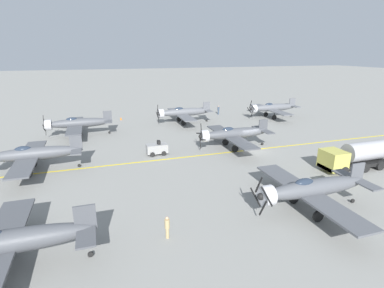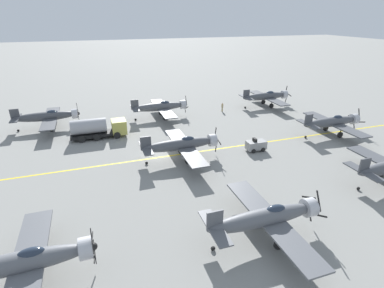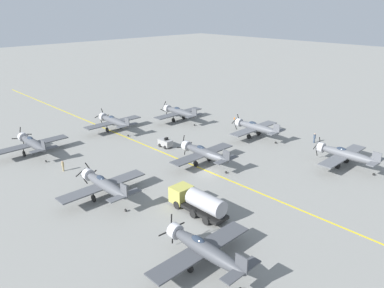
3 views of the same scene
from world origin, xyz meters
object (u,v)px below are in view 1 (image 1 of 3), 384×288
at_px(airplane_near_right, 272,108).
at_px(ground_crew_walking, 218,110).
at_px(airplane_far_right, 77,123).
at_px(airplane_far_center, 32,154).
at_px(ground_crew_inspecting, 167,226).
at_px(airplane_far_left, 3,243).
at_px(traffic_cone, 121,118).
at_px(tow_tractor, 157,149).
at_px(airplane_mid_right, 183,112).
at_px(airplane_mid_center, 233,134).
at_px(fuel_tanker, 355,156).
at_px(airplane_mid_left, 311,189).

distance_m(airplane_near_right, ground_crew_walking, 10.70).
distance_m(airplane_far_right, airplane_far_center, 14.31).
distance_m(airplane_far_center, ground_crew_inspecting, 19.49).
bearing_deg(airplane_far_left, traffic_cone, -26.33).
distance_m(tow_tractor, ground_crew_walking, 26.94).
xyz_separation_m(airplane_far_right, airplane_mid_right, (3.20, -17.69, 0.00)).
distance_m(airplane_mid_right, ground_crew_walking, 10.67).
xyz_separation_m(airplane_mid_center, ground_crew_walking, (21.42, -7.00, -1.03)).
distance_m(airplane_far_left, tow_tractor, 22.09).
bearing_deg(ground_crew_inspecting, airplane_far_left, 92.71).
xyz_separation_m(airplane_mid_center, airplane_far_center, (-0.87, 23.93, 0.00)).
distance_m(airplane_far_left, airplane_near_right, 50.27).
xyz_separation_m(airplane_far_left, fuel_tanker, (6.60, -32.26, -0.50)).
bearing_deg(ground_crew_inspecting, airplane_mid_center, -37.53).
bearing_deg(ground_crew_walking, airplane_mid_center, 161.89).
bearing_deg(airplane_far_left, ground_crew_walking, -49.49).
bearing_deg(tow_tractor, airplane_mid_left, -153.39).
height_order(tow_tractor, traffic_cone, tow_tractor).
relative_size(airplane_far_left, airplane_mid_center, 1.00).
bearing_deg(ground_crew_inspecting, airplane_far_right, 12.80).
height_order(airplane_mid_center, tow_tractor, airplane_mid_center).
relative_size(airplane_mid_center, ground_crew_inspecting, 7.21).
relative_size(airplane_near_right, airplane_far_center, 1.00).
relative_size(airplane_near_right, traffic_cone, 21.82).
height_order(fuel_tanker, tow_tractor, fuel_tanker).
height_order(ground_crew_inspecting, traffic_cone, ground_crew_inspecting).
bearing_deg(airplane_far_left, airplane_mid_left, -100.88).
bearing_deg(airplane_far_right, ground_crew_walking, -80.01).
distance_m(airplane_far_right, ground_crew_walking, 28.21).
bearing_deg(airplane_mid_right, airplane_near_right, -99.23).
bearing_deg(airplane_far_right, airplane_near_right, -94.09).
distance_m(airplane_far_left, fuel_tanker, 32.93).
bearing_deg(airplane_far_left, airplane_far_center, -7.99).
distance_m(airplane_far_right, airplane_mid_right, 17.97).
distance_m(airplane_mid_center, fuel_tanker, 14.46).
height_order(airplane_far_right, ground_crew_walking, airplane_far_right).
relative_size(airplane_mid_center, airplane_near_right, 1.00).
height_order(airplane_near_right, ground_crew_inspecting, airplane_near_right).
bearing_deg(fuel_tanker, ground_crew_inspecting, 105.21).
bearing_deg(ground_crew_inspecting, airplane_near_right, -41.74).
height_order(airplane_mid_center, airplane_mid_right, airplane_mid_center).
bearing_deg(airplane_far_left, tow_tractor, -46.91).
distance_m(airplane_far_left, airplane_far_right, 30.46).
bearing_deg(ground_crew_walking, airplane_far_right, 107.68).
distance_m(fuel_tanker, ground_crew_inspecting, 23.41).
xyz_separation_m(airplane_mid_right, traffic_cone, (6.41, 10.42, -1.74)).
height_order(airplane_far_right, fuel_tanker, airplane_far_right).
bearing_deg(traffic_cone, airplane_mid_center, -150.73).
xyz_separation_m(airplane_near_right, airplane_far_center, (-15.95, 39.50, 0.00)).
height_order(airplane_mid_left, ground_crew_walking, airplane_mid_left).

